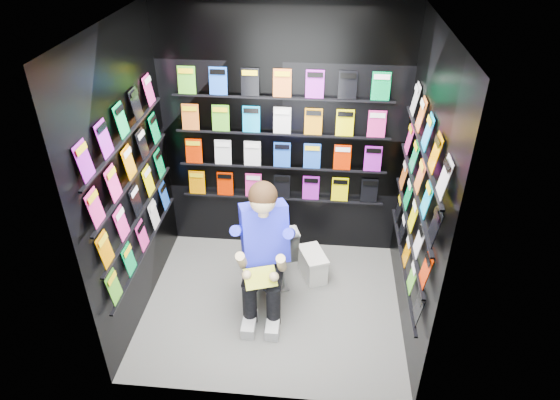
{
  "coord_description": "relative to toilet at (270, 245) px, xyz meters",
  "views": [
    {
      "loc": [
        0.4,
        -3.47,
        3.41
      ],
      "look_at": [
        0.06,
        0.15,
        1.1
      ],
      "focal_mm": 32.0,
      "sensor_mm": 36.0,
      "label": 1
    }
  ],
  "objects": [
    {
      "name": "held_comic",
      "position": [
        0.0,
        -0.73,
        0.21
      ],
      "size": [
        0.31,
        0.24,
        0.12
      ],
      "primitive_type": "cube",
      "rotation": [
        -0.96,
        0.0,
        0.32
      ],
      "color": "green",
      "rests_on": "reader"
    },
    {
      "name": "wall_back",
      "position": [
        0.07,
        0.54,
        0.93
      ],
      "size": [
        2.4,
        0.04,
        2.6
      ],
      "primitive_type": "cube",
      "color": "black",
      "rests_on": "floor"
    },
    {
      "name": "reader",
      "position": [
        -0.0,
        -0.38,
        0.43
      ],
      "size": [
        0.78,
        0.95,
        1.49
      ],
      "primitive_type": null,
      "rotation": [
        0.0,
        0.0,
        0.32
      ],
      "color": "#3235F0",
      "rests_on": "toilet"
    },
    {
      "name": "wall_left",
      "position": [
        -1.13,
        -0.46,
        0.93
      ],
      "size": [
        0.04,
        2.0,
        2.6
      ],
      "primitive_type": "cube",
      "color": "black",
      "rests_on": "floor"
    },
    {
      "name": "longbox",
      "position": [
        0.43,
        0.01,
        -0.24
      ],
      "size": [
        0.31,
        0.4,
        0.26
      ],
      "primitive_type": "cube",
      "rotation": [
        0.0,
        0.0,
        0.39
      ],
      "color": "white",
      "rests_on": "floor"
    },
    {
      "name": "comics_left",
      "position": [
        -1.1,
        -0.46,
        0.94
      ],
      "size": [
        0.06,
        1.7,
        1.37
      ],
      "primitive_type": null,
      "color": "orange",
      "rests_on": "wall_left"
    },
    {
      "name": "longbox_lid",
      "position": [
        0.43,
        0.01,
        -0.09
      ],
      "size": [
        0.34,
        0.42,
        0.03
      ],
      "primitive_type": "cube",
      "rotation": [
        0.0,
        0.0,
        0.39
      ],
      "color": "white",
      "rests_on": "longbox"
    },
    {
      "name": "comics_right",
      "position": [
        1.24,
        -0.46,
        0.94
      ],
      "size": [
        0.06,
        1.7,
        1.37
      ],
      "primitive_type": null,
      "color": "orange",
      "rests_on": "wall_right"
    },
    {
      "name": "wall_front",
      "position": [
        0.07,
        -1.46,
        0.93
      ],
      "size": [
        2.4,
        0.04,
        2.6
      ],
      "primitive_type": "cube",
      "color": "black",
      "rests_on": "floor"
    },
    {
      "name": "comics_back",
      "position": [
        0.07,
        0.51,
        0.94
      ],
      "size": [
        2.1,
        0.06,
        1.37
      ],
      "primitive_type": null,
      "color": "orange",
      "rests_on": "wall_back"
    },
    {
      "name": "toilet",
      "position": [
        0.0,
        0.0,
        0.0
      ],
      "size": [
        0.64,
        0.84,
        0.73
      ],
      "primitive_type": "imported",
      "rotation": [
        0.0,
        0.0,
        3.47
      ],
      "color": "white",
      "rests_on": "floor"
    },
    {
      "name": "floor",
      "position": [
        0.07,
        -0.46,
        -0.37
      ],
      "size": [
        2.4,
        2.4,
        0.0
      ],
      "primitive_type": "plane",
      "color": "slate",
      "rests_on": "ground"
    },
    {
      "name": "wall_right",
      "position": [
        1.27,
        -0.46,
        0.93
      ],
      "size": [
        0.04,
        2.0,
        2.6
      ],
      "primitive_type": "cube",
      "color": "black",
      "rests_on": "floor"
    },
    {
      "name": "ceiling",
      "position": [
        0.07,
        -0.46,
        2.23
      ],
      "size": [
        2.4,
        2.4,
        0.0
      ],
      "primitive_type": "plane",
      "color": "white",
      "rests_on": "floor"
    }
  ]
}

